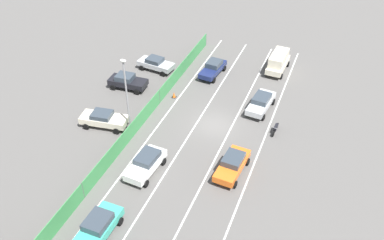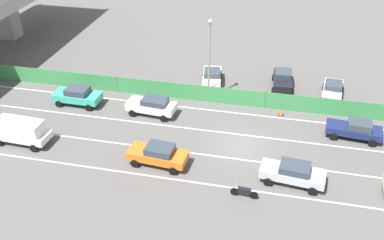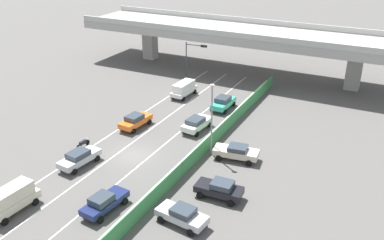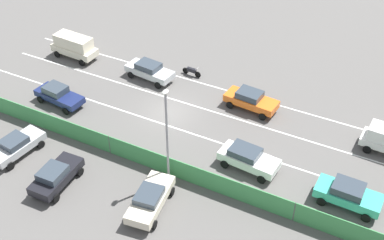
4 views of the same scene
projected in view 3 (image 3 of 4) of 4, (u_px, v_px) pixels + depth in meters
ground_plane at (133, 155)px, 44.95m from camera, size 300.00×300.00×0.00m
lane_line_left_edge at (125, 125)px, 51.75m from camera, size 0.14×47.54×0.01m
lane_line_mid_left at (149, 131)px, 50.33m from camera, size 0.14×47.54×0.01m
lane_line_mid_right at (174, 136)px, 48.92m from camera, size 0.14×47.54×0.01m
lane_line_right_edge at (201, 143)px, 47.51m from camera, size 0.14×47.54×0.01m
elevated_overpass at (242, 35)px, 67.92m from camera, size 54.94×11.45×7.86m
green_fence at (213, 139)px, 46.54m from camera, size 0.10×43.64×1.66m
car_hatchback_white at (197, 123)px, 50.01m from camera, size 2.32×4.54×1.66m
car_van_white at (184, 88)px, 60.00m from camera, size 2.20×4.79×2.06m
car_taxi_teal at (223, 102)px, 55.87m from camera, size 2.14×4.45×1.73m
car_sedan_silver at (79, 158)px, 42.67m from camera, size 2.36×4.74×1.61m
car_taxi_orange at (135, 120)px, 50.77m from camera, size 2.29×4.64×1.66m
car_van_cream at (11, 199)px, 35.59m from camera, size 2.21×4.72×2.29m
car_sedan_navy at (104, 202)px, 35.84m from camera, size 2.28×4.61×1.63m
motorcycle at (83, 143)px, 46.38m from camera, size 0.60×1.95×0.93m
parked_wagon_silver at (182, 215)px, 34.27m from camera, size 4.51×2.41×1.57m
parked_sedan_dark at (220, 189)px, 37.63m from camera, size 4.29×2.18×1.66m
parked_sedan_cream at (236, 152)px, 43.80m from camera, size 4.82×2.53×1.59m
traffic_light at (193, 53)px, 66.80m from camera, size 3.61×0.43×5.45m
street_lamp at (212, 113)px, 43.20m from camera, size 0.60×0.36×7.90m
traffic_cone at (165, 180)px, 40.03m from camera, size 0.47×0.47×0.64m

